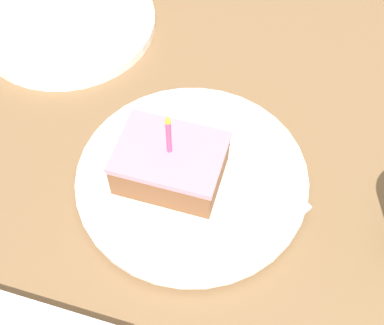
{
  "coord_description": "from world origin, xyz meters",
  "views": [
    {
      "loc": [
        0.37,
        0.08,
        0.58
      ],
      "look_at": [
        0.03,
        -0.02,
        0.05
      ],
      "focal_mm": 50.0,
      "sensor_mm": 36.0,
      "label": 1
    }
  ],
  "objects_px": {
    "plate": "(192,178)",
    "cake_slice": "(170,163)",
    "fork": "(246,156)",
    "side_plate": "(67,22)"
  },
  "relations": [
    {
      "from": "plate",
      "to": "cake_slice",
      "type": "xyz_separation_m",
      "value": [
        0.01,
        -0.02,
        0.04
      ]
    },
    {
      "from": "plate",
      "to": "fork",
      "type": "relative_size",
      "value": 1.75
    },
    {
      "from": "plate",
      "to": "side_plate",
      "type": "height_order",
      "value": "plate"
    },
    {
      "from": "side_plate",
      "to": "cake_slice",
      "type": "bearing_deg",
      "value": 46.65
    },
    {
      "from": "plate",
      "to": "side_plate",
      "type": "relative_size",
      "value": 1.05
    },
    {
      "from": "plate",
      "to": "side_plate",
      "type": "xyz_separation_m",
      "value": [
        -0.22,
        -0.27,
        -0.0
      ]
    },
    {
      "from": "plate",
      "to": "side_plate",
      "type": "bearing_deg",
      "value": -129.56
    },
    {
      "from": "cake_slice",
      "to": "side_plate",
      "type": "xyz_separation_m",
      "value": [
        -0.23,
        -0.24,
        -0.04
      ]
    },
    {
      "from": "fork",
      "to": "cake_slice",
      "type": "bearing_deg",
      "value": -57.08
    },
    {
      "from": "cake_slice",
      "to": "plate",
      "type": "bearing_deg",
      "value": 109.37
    }
  ]
}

